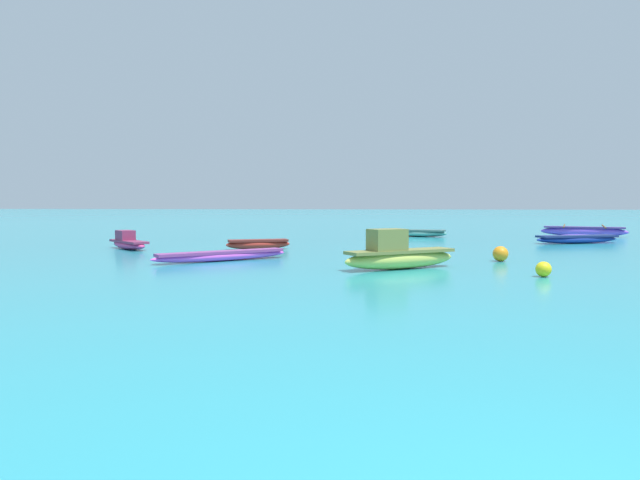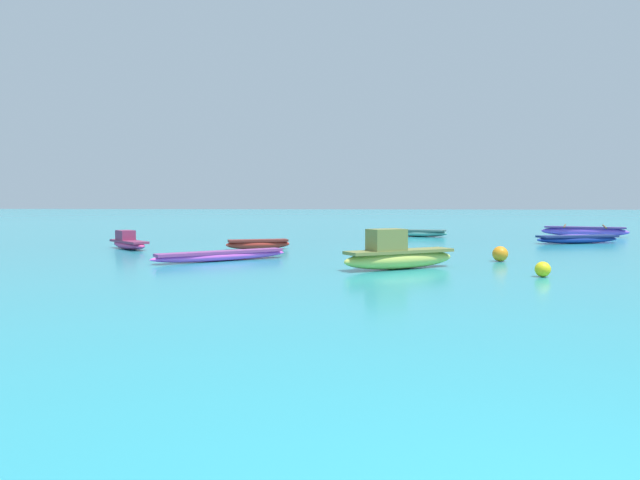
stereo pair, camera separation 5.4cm
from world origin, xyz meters
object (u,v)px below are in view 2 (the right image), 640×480
Objects in this scene: moored_boat_0 at (258,244)px; moored_boat_4 at (577,239)px; moored_boat_5 at (221,255)px; mooring_buoy_1 at (543,269)px; moored_boat_1 at (397,255)px; moored_boat_2 at (128,243)px; mooring_buoy_0 at (500,254)px; moored_boat_3 at (420,233)px; moored_boat_6 at (584,231)px.

moored_boat_0 is 0.62× the size of moored_boat_4.
moored_boat_0 reaches higher than moored_boat_5.
mooring_buoy_1 reaches higher than moored_boat_4.
moored_boat_4 is 11.78m from mooring_buoy_1.
mooring_buoy_1 is (3.25, -1.24, -0.19)m from moored_boat_1.
moored_boat_2 is at bearing 163.09° from moored_boat_0.
moored_boat_2 is 14.25m from mooring_buoy_1.
moored_boat_2 is at bearing 101.43° from moored_boat_5.
moored_boat_2 is 4.90× the size of mooring_buoy_0.
moored_boat_2 is at bearing 118.87° from moored_boat_1.
mooring_buoy_0 is (1.31, -11.37, 0.03)m from moored_boat_3.
moored_boat_0 is 16.96m from moored_boat_6.
moored_boat_3 is (6.43, 7.92, -0.01)m from moored_boat_0.
moored_boat_1 is 0.87× the size of moored_boat_5.
moored_boat_1 is at bearing 159.05° from mooring_buoy_1.
moored_boat_1 reaches higher than mooring_buoy_0.
moored_boat_3 reaches higher than moored_boat_5.
mooring_buoy_0 is (-4.76, -7.51, 0.03)m from moored_boat_4.
moored_boat_0 is 4.72m from moored_boat_2.
mooring_buoy_1 is at bearing -52.82° from moored_boat_1.
moored_boat_1 is at bearing -83.06° from moored_boat_3.
mooring_buoy_0 is at bearing -99.73° from moored_boat_6.
moored_boat_3 is 0.63× the size of moored_boat_6.
mooring_buoy_1 is (7.96, -6.80, -0.02)m from moored_boat_0.
moored_boat_2 reaches higher than moored_boat_4.
mooring_buoy_0 is at bearing 30.27° from moored_boat_2.
moored_boat_1 is at bearing -69.96° from moored_boat_0.
moored_boat_4 is 5.15m from moored_boat_6.
moored_boat_6 is 9.88× the size of mooring_buoy_0.
moored_boat_5 is at bearing -175.88° from mooring_buoy_0.
moored_boat_4 is at bearing -5.98° from moored_boat_5.
mooring_buoy_1 is (-6.52, -15.62, -0.07)m from moored_boat_6.
moored_boat_3 is 14.80m from mooring_buoy_1.
moored_boat_2 reaches higher than moored_boat_5.
moored_boat_3 is 13.71m from moored_boat_5.
moored_boat_2 is 0.78× the size of moored_boat_3.
moored_boat_0 is 8.48m from mooring_buoy_0.
moored_boat_0 is 6.62× the size of mooring_buoy_1.
moored_boat_3 is at bearing 30.66° from moored_boat_0.
moored_boat_0 is at bearing -114.87° from moored_boat_3.
moored_boat_4 is at bearing -93.53° from moored_boat_6.
moored_boat_5 is (-12.79, -8.09, -0.02)m from moored_boat_4.
moored_boat_2 is at bearing 175.78° from moored_boat_4.
moored_boat_3 reaches higher than moored_boat_4.
moored_boat_1 is 1.44× the size of moored_boat_2.
moored_boat_6 is at bearing 69.91° from moored_boat_2.
moored_boat_2 is at bearing 165.71° from mooring_buoy_0.
moored_boat_2 is (-4.71, -0.28, 0.04)m from moored_boat_0.
mooring_buoy_0 reaches higher than moored_boat_5.
moored_boat_6 is (19.20, 9.09, 0.02)m from moored_boat_2.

